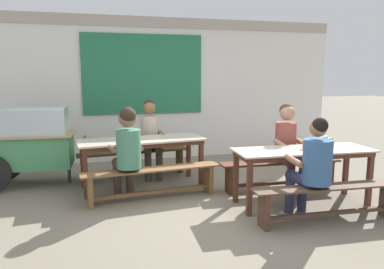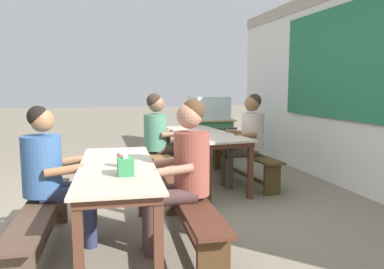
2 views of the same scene
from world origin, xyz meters
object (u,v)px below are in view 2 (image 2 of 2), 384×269
(dining_table_far, at_px, (204,138))
(bench_near_front, at_px, (41,224))
(bench_far_front, at_px, (161,167))
(tissue_box, at_px, (126,166))
(person_near_front, at_px, (52,170))
(person_left_back_turned, at_px, (159,132))
(food_cart, at_px, (207,123))
(person_right_near_table, at_px, (183,166))
(dining_table_near, at_px, (117,175))
(bench_near_back, at_px, (190,212))
(person_center_facing, at_px, (248,135))
(condiment_jar, at_px, (122,159))
(bench_far_back, at_px, (243,160))

(dining_table_far, bearing_deg, bench_near_front, -45.16)
(bench_far_front, relative_size, tissue_box, 12.78)
(bench_near_front, relative_size, person_near_front, 1.50)
(person_left_back_turned, bearing_deg, food_cart, 140.78)
(person_right_near_table, xyz_separation_m, tissue_box, (0.26, -0.49, 0.08))
(dining_table_near, relative_size, person_near_front, 1.50)
(food_cart, relative_size, person_right_near_table, 1.27)
(bench_near_front, distance_m, person_left_back_turned, 2.54)
(bench_near_back, distance_m, person_left_back_turned, 2.23)
(dining_table_far, height_order, bench_far_front, dining_table_far)
(person_near_front, distance_m, person_right_near_table, 1.10)
(bench_near_back, height_order, food_cart, food_cart)
(bench_near_back, height_order, bench_near_front, same)
(food_cart, bearing_deg, person_center_facing, 1.11)
(condiment_jar, bearing_deg, dining_table_near, -146.28)
(person_near_front, xyz_separation_m, person_left_back_turned, (-1.96, 1.22, 0.05))
(dining_table_far, distance_m, bench_far_back, 0.71)
(dining_table_far, bearing_deg, condiment_jar, -32.21)
(bench_near_front, xyz_separation_m, person_left_back_turned, (-2.13, 1.31, 0.45))
(bench_near_front, xyz_separation_m, person_near_front, (-0.17, 0.08, 0.40))
(person_left_back_turned, bearing_deg, tissue_box, -14.57)
(dining_table_near, bearing_deg, tissue_box, 7.31)
(bench_near_back, xyz_separation_m, food_cart, (-3.54, 1.19, 0.39))
(bench_near_back, distance_m, condiment_jar, 0.75)
(bench_near_back, relative_size, person_near_front, 1.50)
(bench_near_front, xyz_separation_m, person_center_facing, (-1.66, 2.44, 0.43))
(bench_near_back, distance_m, person_center_facing, 2.15)
(condiment_jar, bearing_deg, person_left_back_turned, 163.50)
(bench_far_back, xyz_separation_m, food_cart, (-1.55, -0.08, 0.40))
(condiment_jar, bearing_deg, tissue_box, 1.03)
(person_right_near_table, xyz_separation_m, person_center_facing, (-1.78, 1.30, -0.01))
(bench_far_back, xyz_separation_m, person_right_near_table, (2.05, -1.35, 0.42))
(dining_table_far, bearing_deg, person_right_near_table, -20.51)
(dining_table_near, relative_size, bench_near_front, 1.00)
(bench_far_front, bearing_deg, person_center_facing, 82.53)
(person_left_back_turned, relative_size, person_center_facing, 1.00)
(person_right_near_table, relative_size, tissue_box, 8.54)
(bench_far_back, distance_m, food_cart, 1.60)
(dining_table_far, bearing_deg, person_left_back_turned, -114.16)
(person_left_back_turned, height_order, tissue_box, person_left_back_turned)
(person_center_facing, height_order, tissue_box, person_center_facing)
(bench_far_back, relative_size, condiment_jar, 15.18)
(dining_table_near, distance_m, person_left_back_turned, 2.27)
(bench_near_back, xyz_separation_m, condiment_jar, (0.03, -0.57, 0.49))
(person_near_front, xyz_separation_m, condiment_jar, (0.26, 0.56, 0.11))
(bench_near_back, distance_m, food_cart, 3.75)
(bench_near_front, xyz_separation_m, person_right_near_table, (0.11, 1.14, 0.43))
(dining_table_near, bearing_deg, bench_far_back, 136.20)
(bench_far_back, distance_m, bench_near_back, 2.36)
(food_cart, height_order, tissue_box, food_cart)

